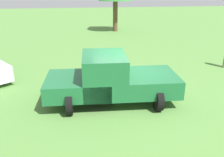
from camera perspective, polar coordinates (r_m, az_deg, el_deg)
name	(u,v)px	position (r m, az deg, el deg)	size (l,w,h in m)	color
ground_plane	(127,94)	(9.76, 3.54, -3.54)	(80.00, 80.00, 0.00)	#54843D
pickup_truck	(109,78)	(8.77, -0.80, 0.09)	(2.57, 4.81, 1.79)	black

